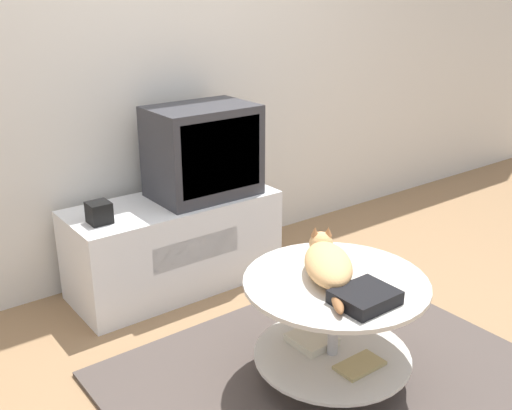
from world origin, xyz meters
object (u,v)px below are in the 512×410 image
cat (327,262)px  dvd_box (365,297)px  speaker (99,213)px  tv (203,151)px

cat → dvd_box: bearing=-155.7°
speaker → tv: bearing=4.1°
tv → speaker: (-0.62, -0.04, -0.19)m
speaker → dvd_box: bearing=-70.3°
cat → tv: bearing=29.7°
tv → dvd_box: bearing=-96.8°
dvd_box → cat: bearing=78.9°
tv → dvd_box: size_ratio=2.53×
tv → cat: bearing=-95.7°
tv → dvd_box: (-0.16, -1.34, -0.23)m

